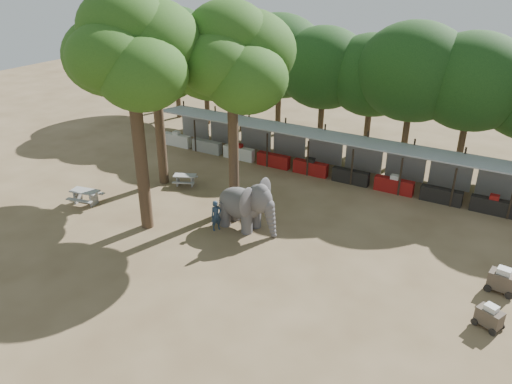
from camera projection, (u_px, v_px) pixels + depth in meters
The scene contains 12 objects.
ground at pixel (220, 277), 22.56m from camera, with size 100.00×100.00×0.00m, color brown.
vendor_stalls at pixel (336, 157), 32.89m from camera, with size 28.00×2.99×2.80m.
yard_tree_left at pixel (154, 51), 28.86m from camera, with size 7.10×6.90×11.02m.
yard_tree_center at pixel (130, 50), 23.15m from camera, with size 7.10×6.90×12.04m.
yard_tree_back at pixel (231, 57), 25.20m from camera, with size 7.10×6.90×11.36m.
backdrop_trees at pixel (368, 77), 35.09m from camera, with size 46.46×5.95×8.33m.
elephant at pixel (247, 205), 26.10m from camera, with size 3.68×2.80×2.79m.
handler at pixel (216, 216), 26.18m from camera, with size 0.60×0.40×1.67m, color #26384C.
picnic_table_near at pixel (85, 195), 29.14m from camera, with size 1.92×1.79×0.83m.
picnic_table_far at pixel (185, 179), 31.52m from camera, with size 1.80×1.74×0.70m.
cart_front at pixel (489, 316), 19.32m from camera, with size 1.23×1.04×1.02m.
cart_back at pixel (502, 280), 21.36m from camera, with size 1.29×0.94×1.17m.
Camera 1 is at (10.86, -15.41, 13.09)m, focal length 35.00 mm.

